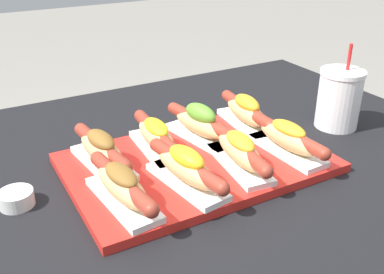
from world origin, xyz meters
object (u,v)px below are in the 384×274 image
at_px(hot_dog_1, 187,168).
at_px(hot_dog_0, 122,186).
at_px(hot_dog_7, 246,112).
at_px(hot_dog_5, 156,136).
at_px(hot_dog_2, 240,151).
at_px(sauce_bowl, 16,198).
at_px(serving_tray, 197,163).
at_px(drink_cup, 339,99).
at_px(hot_dog_6, 201,124).
at_px(hot_dog_3, 288,138).
at_px(hot_dog_4, 102,150).

bearing_deg(hot_dog_1, hot_dog_0, 178.66).
bearing_deg(hot_dog_7, hot_dog_5, -177.00).
relative_size(hot_dog_0, hot_dog_2, 1.00).
distance_m(hot_dog_5, sauce_bowl, 0.29).
xyz_separation_m(serving_tray, drink_cup, (0.39, 0.01, 0.06)).
relative_size(hot_dog_5, hot_dog_6, 1.01).
relative_size(hot_dog_7, sauce_bowl, 3.65).
xyz_separation_m(hot_dog_0, hot_dog_1, (0.12, -0.00, 0.00)).
bearing_deg(drink_cup, serving_tray, -178.90).
distance_m(hot_dog_7, sauce_bowl, 0.52).
xyz_separation_m(hot_dog_1, hot_dog_2, (0.12, 0.01, -0.00)).
height_order(hot_dog_0, hot_dog_3, same).
relative_size(hot_dog_3, drink_cup, 1.11).
relative_size(hot_dog_5, hot_dog_7, 1.00).
xyz_separation_m(hot_dog_1, hot_dog_3, (0.24, 0.01, -0.00)).
height_order(hot_dog_2, hot_dog_7, hot_dog_7).
bearing_deg(hot_dog_7, hot_dog_6, -176.71).
bearing_deg(hot_dog_3, sauce_bowl, 168.82).
distance_m(hot_dog_6, hot_dog_7, 0.13).
bearing_deg(hot_dog_1, hot_dog_4, 127.75).
bearing_deg(hot_dog_5, hot_dog_1, -93.51).
distance_m(hot_dog_2, hot_dog_6, 0.14).
height_order(serving_tray, drink_cup, drink_cup).
bearing_deg(hot_dog_5, hot_dog_2, -50.62).
distance_m(serving_tray, hot_dog_5, 0.10).
relative_size(hot_dog_6, hot_dog_7, 0.99).
distance_m(hot_dog_6, drink_cup, 0.34).
relative_size(hot_dog_1, hot_dog_7, 1.00).
height_order(hot_dog_1, drink_cup, drink_cup).
height_order(hot_dog_0, hot_dog_1, hot_dog_1).
bearing_deg(hot_dog_7, hot_dog_0, -156.89).
xyz_separation_m(serving_tray, sauce_bowl, (-0.34, 0.04, 0.01)).
distance_m(hot_dog_0, hot_dog_7, 0.40).
xyz_separation_m(hot_dog_3, drink_cup, (0.22, 0.07, 0.02)).
height_order(hot_dog_1, hot_dog_5, hot_dog_1).
bearing_deg(hot_dog_1, hot_dog_3, 1.99).
distance_m(serving_tray, hot_dog_0, 0.20).
relative_size(hot_dog_4, sauce_bowl, 3.64).
bearing_deg(serving_tray, hot_dog_3, -21.07).
xyz_separation_m(hot_dog_1, hot_dog_5, (0.01, 0.15, -0.00)).
height_order(hot_dog_0, hot_dog_2, same).
height_order(hot_dog_1, sauce_bowl, hot_dog_1).
bearing_deg(sauce_bowl, hot_dog_2, -14.26).
xyz_separation_m(hot_dog_7, sauce_bowl, (-0.52, -0.05, -0.04)).
xyz_separation_m(hot_dog_3, hot_dog_6, (-0.12, 0.14, 0.00)).
distance_m(sauce_bowl, drink_cup, 0.73).
relative_size(hot_dog_3, hot_dog_7, 1.00).
bearing_deg(hot_dog_5, hot_dog_7, 3.00).
relative_size(hot_dog_0, hot_dog_3, 1.00).
bearing_deg(hot_dog_2, sauce_bowl, 165.74).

